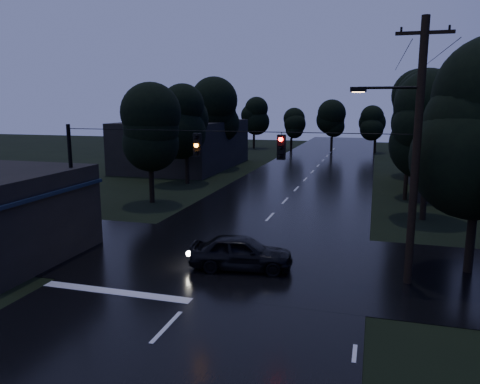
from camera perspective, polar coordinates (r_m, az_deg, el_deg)
The scene contains 15 objects.
main_road at distance 38.58m, azimuth 6.88°, elevation 0.36°, with size 12.00×120.00×0.02m, color black.
cross_street at distance 21.53m, azimuth -0.99°, elevation -8.03°, with size 60.00×9.00×0.02m, color black.
building_far_right at distance 42.50m, azimuth 26.88°, elevation 3.23°, with size 10.00×14.00×4.40m, color black.
building_far_left at distance 51.70m, azimuth -6.76°, elevation 5.80°, with size 10.00×16.00×5.00m, color black.
utility_pole_main at distance 18.60m, azimuth 20.45°, elevation 4.92°, with size 3.50×0.30×10.00m.
utility_pole_far at distance 35.68m, azimuth 19.82°, elevation 5.24°, with size 2.00×0.30×7.50m.
anchor_pole_left at distance 23.22m, azimuth -19.77°, elevation 0.37°, with size 0.18×0.18×6.00m, color black.
span_signals at distance 19.32m, azimuth -0.34°, elevation 5.75°, with size 15.00×0.37×1.12m.
tree_left_a at distance 33.11m, azimuth -10.96°, elevation 7.66°, with size 3.92×3.92×8.26m.
tree_left_b at distance 40.61m, azimuth -6.58°, elevation 8.87°, with size 4.20×4.20×8.85m.
tree_left_c at distance 50.17m, azimuth -2.78°, elevation 9.71°, with size 4.48×4.48×9.44m.
tree_right_a at distance 29.65m, azimuth 22.08°, elevation 7.46°, with size 4.20×4.20×8.85m.
tree_right_b at distance 37.65m, azimuth 21.84°, elevation 8.60°, with size 4.48×4.48×9.44m.
tree_right_c at distance 47.66m, azimuth 21.45°, elevation 9.38°, with size 4.76×4.76×10.03m.
car at distance 19.92m, azimuth 0.16°, elevation -7.35°, with size 1.75×4.34×1.48m, color black.
Camera 1 is at (6.00, -7.47, 6.95)m, focal length 35.00 mm.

